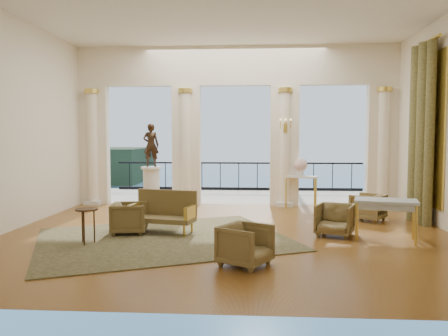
# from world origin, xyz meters

# --- Properties ---
(floor) EXTENTS (9.00, 9.00, 0.00)m
(floor) POSITION_xyz_m (0.00, 0.00, 0.00)
(floor) COLOR #4E220A
(floor) RESTS_ON ground
(room_walls) EXTENTS (9.00, 9.00, 9.00)m
(room_walls) POSITION_xyz_m (0.00, -1.12, 2.88)
(room_walls) COLOR white
(room_walls) RESTS_ON ground
(arcade) EXTENTS (9.00, 0.56, 4.50)m
(arcade) POSITION_xyz_m (-0.00, 3.82, 2.58)
(arcade) COLOR #FFE9CB
(arcade) RESTS_ON ground
(terrace) EXTENTS (10.00, 3.60, 0.10)m
(terrace) POSITION_xyz_m (0.00, 5.80, -0.05)
(terrace) COLOR #A29885
(terrace) RESTS_ON ground
(balustrade) EXTENTS (9.00, 0.06, 1.03)m
(balustrade) POSITION_xyz_m (0.00, 7.40, 0.41)
(balustrade) COLOR black
(balustrade) RESTS_ON terrace
(palm_tree) EXTENTS (2.00, 2.00, 4.50)m
(palm_tree) POSITION_xyz_m (2.00, 6.60, 4.09)
(palm_tree) COLOR #4C3823
(palm_tree) RESTS_ON terrace
(headland) EXTENTS (22.00, 18.00, 6.00)m
(headland) POSITION_xyz_m (-30.00, 70.00, -3.00)
(headland) COLOR black
(headland) RESTS_ON sea
(sea) EXTENTS (160.00, 160.00, 0.00)m
(sea) POSITION_xyz_m (0.00, 60.00, -6.00)
(sea) COLOR #22517B
(sea) RESTS_ON ground
(curtain) EXTENTS (0.33, 1.40, 4.09)m
(curtain) POSITION_xyz_m (4.28, 1.50, 2.02)
(curtain) COLOR #494321
(curtain) RESTS_ON ground
(window_frame) EXTENTS (0.04, 1.60, 3.40)m
(window_frame) POSITION_xyz_m (4.47, 1.50, 2.10)
(window_frame) COLOR gold
(window_frame) RESTS_ON room_walls
(wall_sconce) EXTENTS (0.30, 0.11, 0.33)m
(wall_sconce) POSITION_xyz_m (1.40, 3.51, 2.23)
(wall_sconce) COLOR gold
(wall_sconce) RESTS_ON arcade
(rug) EXTENTS (5.56, 5.04, 0.02)m
(rug) POSITION_xyz_m (-1.19, -0.53, 0.01)
(rug) COLOR #323519
(rug) RESTS_ON ground
(armchair_a) EXTENTS (0.88, 0.90, 0.69)m
(armchair_a) POSITION_xyz_m (0.39, -2.13, 0.35)
(armchair_a) COLOR #463B1B
(armchair_a) RESTS_ON ground
(armchair_b) EXTENTS (0.86, 0.84, 0.70)m
(armchair_b) POSITION_xyz_m (2.11, -0.00, 0.35)
(armchair_b) COLOR #463B1B
(armchair_b) RESTS_ON ground
(armchair_c) EXTENTS (0.91, 0.92, 0.70)m
(armchair_c) POSITION_xyz_m (3.19, 1.65, 0.35)
(armchair_c) COLOR #463B1B
(armchair_c) RESTS_ON ground
(armchair_d) EXTENTS (0.72, 0.75, 0.70)m
(armchair_d) POSITION_xyz_m (-1.98, -0.07, 0.35)
(armchair_d) COLOR #463B1B
(armchair_d) RESTS_ON ground
(settee) EXTENTS (1.38, 0.82, 0.86)m
(settee) POSITION_xyz_m (-1.30, 0.09, 0.42)
(settee) COLOR #463B1B
(settee) RESTS_ON ground
(game_table) EXTENTS (1.24, 0.88, 0.77)m
(game_table) POSITION_xyz_m (3.00, -0.31, 0.69)
(game_table) COLOR #90A6B1
(game_table) RESTS_ON ground
(pedestal) EXTENTS (0.62, 0.62, 1.13)m
(pedestal) POSITION_xyz_m (-2.30, 3.26, 0.54)
(pedestal) COLOR silver
(pedestal) RESTS_ON ground
(statue) EXTENTS (0.44, 0.30, 1.19)m
(statue) POSITION_xyz_m (-2.30, 3.26, 1.73)
(statue) COLOR black
(statue) RESTS_ON pedestal
(console_table) EXTENTS (0.99, 0.70, 0.87)m
(console_table) POSITION_xyz_m (1.83, 3.55, 0.72)
(console_table) COLOR silver
(console_table) RESTS_ON ground
(urn) EXTENTS (0.37, 0.37, 0.49)m
(urn) POSITION_xyz_m (1.83, 3.55, 1.15)
(urn) COLOR white
(urn) RESTS_ON console_table
(side_table) EXTENTS (0.40, 0.40, 0.65)m
(side_table) POSITION_xyz_m (-2.50, -1.00, 0.56)
(side_table) COLOR black
(side_table) RESTS_ON ground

